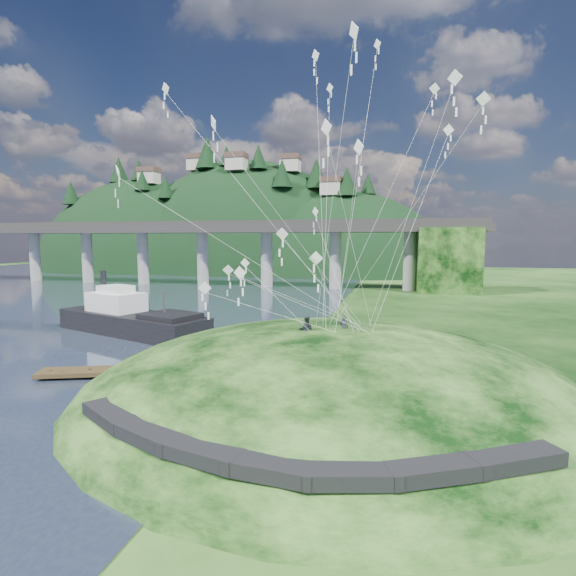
# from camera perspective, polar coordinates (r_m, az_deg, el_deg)

# --- Properties ---
(ground) EXTENTS (320.00, 320.00, 0.00)m
(ground) POSITION_cam_1_polar(r_m,az_deg,el_deg) (31.15, -10.11, -13.90)
(ground) COLOR black
(ground) RESTS_ON ground
(grass_hill) EXTENTS (36.00, 32.00, 13.00)m
(grass_hill) POSITION_cam_1_polar(r_m,az_deg,el_deg) (31.43, 5.60, -16.58)
(grass_hill) COLOR black
(grass_hill) RESTS_ON ground
(footpath) EXTENTS (22.29, 5.84, 0.83)m
(footpath) POSITION_cam_1_polar(r_m,az_deg,el_deg) (19.53, -1.12, -19.79)
(footpath) COLOR black
(footpath) RESTS_ON ground
(bridge) EXTENTS (160.00, 11.00, 15.00)m
(bridge) POSITION_cam_1_polar(r_m,az_deg,el_deg) (104.14, -8.01, 5.58)
(bridge) COLOR #2D2B2B
(bridge) RESTS_ON ground
(far_ridge) EXTENTS (153.00, 70.00, 94.50)m
(far_ridge) POSITION_cam_1_polar(r_m,az_deg,el_deg) (159.94, -6.74, -0.38)
(far_ridge) COLOR black
(far_ridge) RESTS_ON ground
(work_barge) EXTENTS (20.66, 11.91, 7.00)m
(work_barge) POSITION_cam_1_polar(r_m,az_deg,el_deg) (54.24, -19.44, -3.62)
(work_barge) COLOR black
(work_barge) RESTS_ON ground
(wooden_dock) EXTENTS (13.20, 6.54, 0.95)m
(wooden_dock) POSITION_cam_1_polar(r_m,az_deg,el_deg) (37.96, -19.70, -9.82)
(wooden_dock) COLOR #382A16
(wooden_dock) RESTS_ON ground
(kite_flyers) EXTENTS (3.03, 1.52, 1.77)m
(kite_flyers) POSITION_cam_1_polar(r_m,az_deg,el_deg) (28.53, 3.72, -3.54)
(kite_flyers) COLOR #262A32
(kite_flyers) RESTS_ON ground
(kite_swarm) EXTENTS (19.22, 16.79, 19.71)m
(kite_swarm) POSITION_cam_1_polar(r_m,az_deg,el_deg) (29.22, 2.05, 15.57)
(kite_swarm) COLOR white
(kite_swarm) RESTS_ON ground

